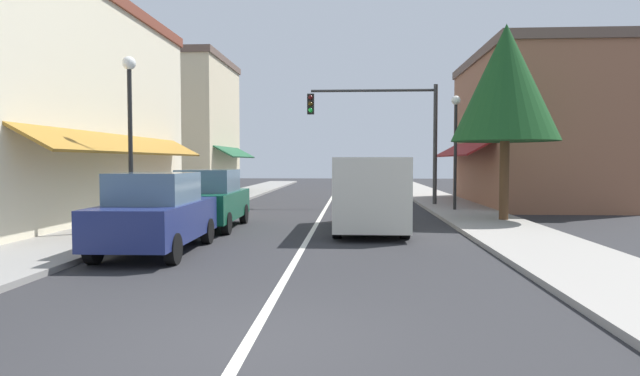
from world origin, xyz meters
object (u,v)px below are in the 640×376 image
Objects in this scene: van_in_lane at (369,191)px; street_lamp_left_near at (130,116)px; street_lamp_right_mid at (456,134)px; tree_right_near at (506,83)px; parked_car_nearest_left at (156,213)px; traffic_signal_mast_arm at (389,122)px; parked_car_second_left at (209,199)px.

van_in_lane is 1.07× the size of street_lamp_left_near.
tree_right_near is at bearing -75.86° from street_lamp_right_mid.
parked_car_nearest_left is 14.23m from traffic_signal_mast_arm.
traffic_signal_mast_arm is at bearing 53.28° from parked_car_second_left.
street_lamp_left_near is at bearing 120.45° from parked_car_nearest_left.
parked_car_nearest_left is 11.78m from tree_right_near.
traffic_signal_mast_arm is 1.19× the size of street_lamp_left_near.
tree_right_near is (4.45, 2.22, 3.39)m from van_in_lane.
street_lamp_right_mid is at bearing 104.14° from tree_right_near.
street_lamp_left_near is at bearing -168.24° from van_in_lane.
street_lamp_right_mid is at bearing 35.62° from street_lamp_left_near.
street_lamp_right_mid is at bearing 32.55° from parked_car_second_left.
van_in_lane is 8.97m from traffic_signal_mast_arm.
parked_car_second_left is 0.90× the size of street_lamp_right_mid.
street_lamp_left_near is 0.75× the size of tree_right_near.
street_lamp_right_mid reaches higher than parked_car_second_left.
van_in_lane is at bearing -153.47° from tree_right_near.
traffic_signal_mast_arm is (5.89, 12.63, 2.87)m from parked_car_nearest_left.
street_lamp_left_near is at bearing -144.38° from street_lamp_right_mid.
parked_car_nearest_left is at bearing -129.94° from street_lamp_right_mid.
tree_right_near reaches higher than parked_car_second_left.
tree_right_near reaches higher than van_in_lane.
street_lamp_left_near reaches higher than van_in_lane.
tree_right_near is (9.23, 6.34, 3.66)m from parked_car_nearest_left.
tree_right_near reaches higher than parked_car_nearest_left.
van_in_lane is at bearing 11.86° from street_lamp_left_near.
van_in_lane is at bearing -121.30° from street_lamp_right_mid.
traffic_signal_mast_arm reaches higher than parked_car_second_left.
van_in_lane is 7.09m from street_lamp_right_mid.
tree_right_near is at bearing 10.77° from parked_car_second_left.
parked_car_nearest_left is at bearing -91.71° from parked_car_second_left.
street_lamp_right_mid is at bearing 58.61° from van_in_lane.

